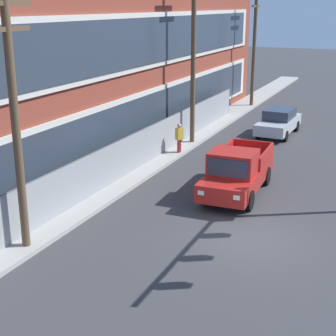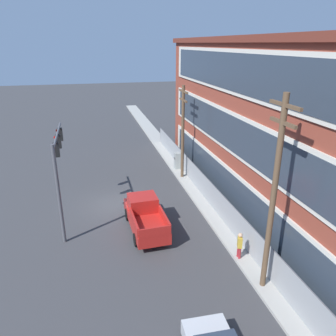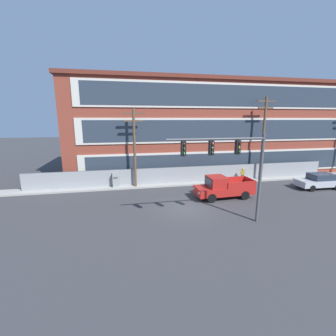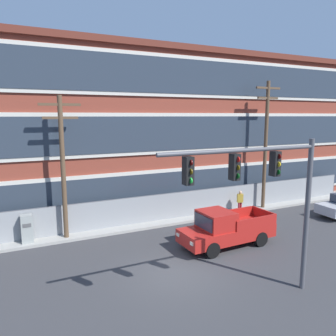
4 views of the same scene
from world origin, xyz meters
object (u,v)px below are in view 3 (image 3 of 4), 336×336
object	(u,v)px
utility_pole_midblock	(263,136)
electrical_cabinet	(116,180)
pickup_truck_red	(223,188)
traffic_signal_mast	(232,159)
utility_pole_near_corner	(134,145)
pedestrian_near_cabinet	(243,174)
sedan_silver	(319,181)

from	to	relation	value
utility_pole_midblock	electrical_cabinet	world-z (taller)	utility_pole_midblock
pickup_truck_red	utility_pole_midblock	xyz separation A→B (m)	(6.72, 4.61, 4.17)
traffic_signal_mast	utility_pole_near_corner	xyz separation A→B (m)	(-5.76, 9.62, -0.07)
utility_pole_near_corner	pedestrian_near_cabinet	distance (m)	12.49
sedan_silver	electrical_cabinet	xyz separation A→B (m)	(-20.58, 4.04, 0.05)
electrical_cabinet	pedestrian_near_cabinet	xyz separation A→B (m)	(14.02, -0.33, 0.12)
sedan_silver	pedestrian_near_cabinet	xyz separation A→B (m)	(-6.56, 3.71, 0.18)
sedan_silver	electrical_cabinet	distance (m)	20.98
traffic_signal_mast	utility_pole_midblock	size ratio (longest dim) A/B	0.70
utility_pole_midblock	electrical_cabinet	size ratio (longest dim) A/B	5.54
sedan_silver	electrical_cabinet	bearing A→B (deg)	168.88
utility_pole_near_corner	utility_pole_midblock	world-z (taller)	utility_pole_midblock
traffic_signal_mast	electrical_cabinet	world-z (taller)	traffic_signal_mast
traffic_signal_mast	sedan_silver	distance (m)	14.49
sedan_silver	utility_pole_midblock	size ratio (longest dim) A/B	0.49
utility_pole_near_corner	pedestrian_near_cabinet	xyz separation A→B (m)	(12.00, -0.23, -3.46)
traffic_signal_mast	utility_pole_midblock	distance (m)	12.84
traffic_signal_mast	utility_pole_midblock	world-z (taller)	utility_pole_midblock
utility_pole_midblock	electrical_cabinet	distance (m)	16.86
pickup_truck_red	electrical_cabinet	world-z (taller)	pickup_truck_red
traffic_signal_mast	pedestrian_near_cabinet	xyz separation A→B (m)	(6.24, 9.39, -3.53)
traffic_signal_mast	utility_pole_near_corner	world-z (taller)	utility_pole_near_corner
traffic_signal_mast	sedan_silver	xyz separation A→B (m)	(12.80, 5.68, -3.71)
sedan_silver	pedestrian_near_cabinet	world-z (taller)	pedestrian_near_cabinet
utility_pole_midblock	pedestrian_near_cabinet	world-z (taller)	utility_pole_midblock
pedestrian_near_cabinet	utility_pole_midblock	bearing A→B (deg)	4.64
pickup_truck_red	utility_pole_midblock	size ratio (longest dim) A/B	0.57
pickup_truck_red	utility_pole_near_corner	distance (m)	9.55
traffic_signal_mast	sedan_silver	bearing A→B (deg)	23.92
utility_pole_near_corner	pedestrian_near_cabinet	bearing A→B (deg)	-1.09
electrical_cabinet	pickup_truck_red	bearing A→B (deg)	-26.37
sedan_silver	traffic_signal_mast	bearing A→B (deg)	-156.08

